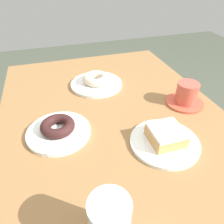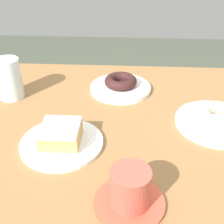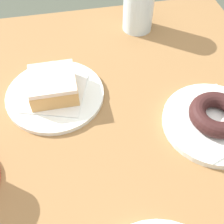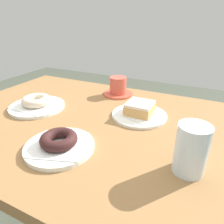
{
  "view_description": "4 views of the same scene",
  "coord_description": "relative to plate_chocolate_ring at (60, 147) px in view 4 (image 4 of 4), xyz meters",
  "views": [
    {
      "loc": [
        -0.6,
        0.18,
        1.21
      ],
      "look_at": [
        -0.07,
        0.02,
        0.8
      ],
      "focal_mm": 33.51,
      "sensor_mm": 36.0,
      "label": 1
    },
    {
      "loc": [
        -0.05,
        -0.71,
        1.23
      ],
      "look_at": [
        -0.09,
        0.02,
        0.77
      ],
      "focal_mm": 47.9,
      "sensor_mm": 36.0,
      "label": 2
    },
    {
      "loc": [
        0.24,
        -0.07,
        1.22
      ],
      "look_at": [
        -0.12,
        0.0,
        0.77
      ],
      "focal_mm": 46.71,
      "sensor_mm": 36.0,
      "label": 3
    },
    {
      "loc": [
        -0.43,
        0.59,
        1.11
      ],
      "look_at": [
        -0.12,
        -0.05,
        0.77
      ],
      "focal_mm": 32.96,
      "sensor_mm": 36.0,
      "label": 4
    }
  ],
  "objects": [
    {
      "name": "table",
      "position": [
        0.07,
        -0.2,
        -0.08
      ],
      "size": [
        1.08,
        0.81,
        0.75
      ],
      "color": "olive",
      "rests_on": "ground_plane"
    },
    {
      "name": "plate_chocolate_ring",
      "position": [
        0.0,
        0.0,
        0.0
      ],
      "size": [
        0.21,
        0.21,
        0.01
      ],
      "primitive_type": "cylinder",
      "color": "white",
      "rests_on": "table"
    },
    {
      "name": "napkin_chocolate_ring",
      "position": [
        0.0,
        0.0,
        0.01
      ],
      "size": [
        0.19,
        0.19,
        0.0
      ],
      "primitive_type": "cube",
      "rotation": [
        0.0,
        0.0,
        0.34
      ],
      "color": "white",
      "rests_on": "plate_chocolate_ring"
    },
    {
      "name": "donut_chocolate_ring",
      "position": [
        0.0,
        0.0,
        0.03
      ],
      "size": [
        0.11,
        0.11,
        0.03
      ],
      "primitive_type": "torus",
      "color": "#341918",
      "rests_on": "napkin_chocolate_ring"
    },
    {
      "name": "plate_glazed_square",
      "position": [
        -0.14,
        -0.31,
        -0.0
      ],
      "size": [
        0.21,
        0.21,
        0.01
      ],
      "primitive_type": "cylinder",
      "color": "white",
      "rests_on": "table"
    },
    {
      "name": "napkin_glazed_square",
      "position": [
        -0.14,
        -0.31,
        0.01
      ],
      "size": [
        0.16,
        0.16,
        0.0
      ],
      "primitive_type": "cube",
      "rotation": [
        0.0,
        0.0,
        -0.31
      ],
      "color": "white",
      "rests_on": "plate_glazed_square"
    },
    {
      "name": "donut_glazed_square",
      "position": [
        -0.14,
        -0.31,
        0.03
      ],
      "size": [
        0.1,
        0.1,
        0.05
      ],
      "color": "tan",
      "rests_on": "napkin_glazed_square"
    },
    {
      "name": "plate_sugar_ring",
      "position": [
        0.28,
        -0.19,
        -0.0
      ],
      "size": [
        0.23,
        0.23,
        0.01
      ],
      "primitive_type": "cylinder",
      "color": "white",
      "rests_on": "table"
    },
    {
      "name": "napkin_sugar_ring",
      "position": [
        0.28,
        -0.19,
        0.01
      ],
      "size": [
        0.17,
        0.17,
        0.0
      ],
      "primitive_type": "cube",
      "rotation": [
        0.0,
        0.0,
        -0.02
      ],
      "color": "white",
      "rests_on": "plate_sugar_ring"
    },
    {
      "name": "donut_sugar_ring",
      "position": [
        0.28,
        -0.19,
        0.03
      ],
      "size": [
        0.12,
        0.12,
        0.04
      ],
      "primitive_type": "torus",
      "color": "beige",
      "rests_on": "napkin_sugar_ring"
    },
    {
      "name": "water_glass",
      "position": [
        -0.35,
        -0.07,
        0.06
      ],
      "size": [
        0.08,
        0.08,
        0.13
      ],
      "primitive_type": "cylinder",
      "color": "silver",
      "rests_on": "table"
    },
    {
      "name": "coffee_cup",
      "position": [
        0.03,
        -0.49,
        0.03
      ],
      "size": [
        0.15,
        0.15,
        0.09
      ],
      "color": "#CE4F38",
      "rests_on": "table"
    }
  ]
}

